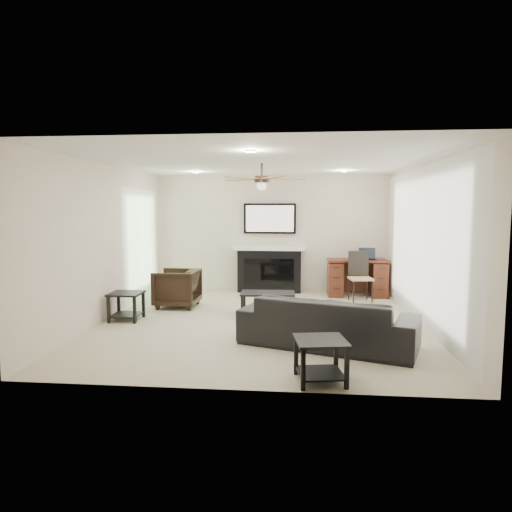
{
  "coord_description": "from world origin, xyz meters",
  "views": [
    {
      "loc": [
        0.6,
        -7.08,
        1.8
      ],
      "look_at": [
        -0.1,
        0.23,
        1.03
      ],
      "focal_mm": 32.0,
      "sensor_mm": 36.0,
      "label": 1
    }
  ],
  "objects_px": {
    "fireplace_unit": "(269,248)",
    "desk": "(357,278)",
    "armchair": "(177,288)",
    "sofa": "(328,321)",
    "coffee_table": "(268,304)"
  },
  "relations": [
    {
      "from": "fireplace_unit",
      "to": "desk",
      "type": "distance_m",
      "value": 1.93
    },
    {
      "from": "armchair",
      "to": "fireplace_unit",
      "type": "distance_m",
      "value": 2.35
    },
    {
      "from": "desk",
      "to": "fireplace_unit",
      "type": "bearing_deg",
      "value": 171.31
    },
    {
      "from": "sofa",
      "to": "desk",
      "type": "relative_size",
      "value": 1.85
    },
    {
      "from": "armchair",
      "to": "desk",
      "type": "bearing_deg",
      "value": 113.47
    },
    {
      "from": "fireplace_unit",
      "to": "coffee_table",
      "type": "bearing_deg",
      "value": -86.94
    },
    {
      "from": "armchair",
      "to": "coffee_table",
      "type": "bearing_deg",
      "value": 74.02
    },
    {
      "from": "armchair",
      "to": "fireplace_unit",
      "type": "height_order",
      "value": "fireplace_unit"
    },
    {
      "from": "sofa",
      "to": "fireplace_unit",
      "type": "distance_m",
      "value": 3.95
    },
    {
      "from": "armchair",
      "to": "desk",
      "type": "height_order",
      "value": "desk"
    },
    {
      "from": "sofa",
      "to": "armchair",
      "type": "distance_m",
      "value": 3.37
    },
    {
      "from": "armchair",
      "to": "fireplace_unit",
      "type": "bearing_deg",
      "value": 137.58
    },
    {
      "from": "fireplace_unit",
      "to": "desk",
      "type": "xyz_separation_m",
      "value": [
        1.82,
        -0.28,
        -0.57
      ]
    },
    {
      "from": "armchair",
      "to": "desk",
      "type": "xyz_separation_m",
      "value": [
        3.4,
        1.34,
        0.03
      ]
    },
    {
      "from": "sofa",
      "to": "fireplace_unit",
      "type": "relative_size",
      "value": 1.18
    }
  ]
}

